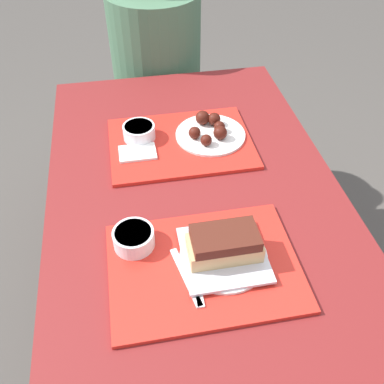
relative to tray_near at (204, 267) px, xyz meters
name	(u,v)px	position (x,y,z in m)	size (l,w,h in m)	color
ground_plane	(196,335)	(0.03, 0.23, -0.77)	(12.00, 12.00, 0.00)	#4C4742
picnic_table	(198,226)	(0.03, 0.23, -0.11)	(0.83, 1.43, 0.76)	maroon
picnic_bench_far	(161,121)	(0.03, 1.16, -0.37)	(0.79, 0.28, 0.47)	maroon
tray_near	(204,267)	(0.00, 0.00, 0.00)	(0.45, 0.33, 0.01)	red
tray_far	(181,143)	(0.02, 0.49, 0.00)	(0.45, 0.33, 0.01)	red
bowl_coleslaw_near	(134,238)	(-0.16, 0.09, 0.03)	(0.10, 0.10, 0.05)	silver
brisket_sandwich_plate	(224,249)	(0.05, 0.01, 0.04)	(0.21, 0.21, 0.09)	white
plastic_fork_near	(186,277)	(-0.05, -0.03, 0.01)	(0.05, 0.17, 0.00)	white
plastic_knife_near	(195,275)	(-0.03, -0.03, 0.01)	(0.02, 0.17, 0.00)	white
bowl_coleslaw_far	(139,131)	(-0.10, 0.53, 0.03)	(0.10, 0.10, 0.05)	silver
wings_plate_far	(210,131)	(0.12, 0.51, 0.02)	(0.22, 0.22, 0.05)	white
napkin_far	(138,153)	(-0.12, 0.45, 0.01)	(0.11, 0.08, 0.01)	white
person_seated_across	(156,48)	(0.02, 1.16, 0.00)	(0.39, 0.39, 0.73)	#477051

